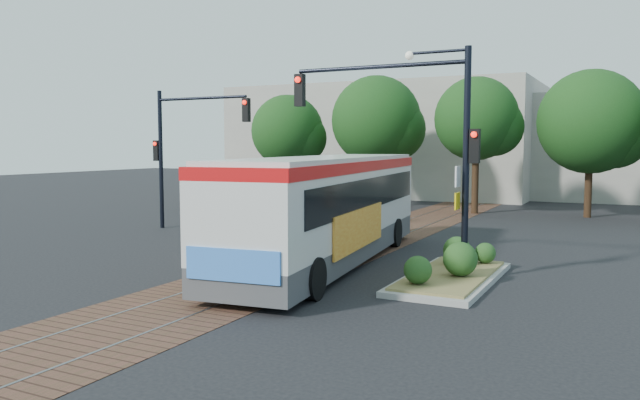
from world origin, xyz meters
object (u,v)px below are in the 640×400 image
at_px(traffic_island, 453,269).
at_px(officer, 194,209).
at_px(city_bus, 328,204).
at_px(signal_pole_main, 421,126).
at_px(signal_pole_left, 181,140).
at_px(parked_car, 358,201).

height_order(traffic_island, officer, officer).
xyz_separation_m(city_bus, signal_pole_main, (3.12, -0.63, 2.32)).
relative_size(signal_pole_left, officer, 3.64).
distance_m(city_bus, signal_pole_left, 10.23).
distance_m(traffic_island, signal_pole_main, 3.95).
relative_size(signal_pole_left, parked_car, 1.41).
relative_size(traffic_island, signal_pole_main, 0.87).
xyz_separation_m(traffic_island, officer, (-13.05, 5.50, 0.49)).
bearing_deg(officer, signal_pole_left, 63.94).
distance_m(traffic_island, officer, 14.17).
bearing_deg(officer, parked_car, -126.26).
height_order(officer, parked_car, officer).
relative_size(city_bus, signal_pole_left, 2.08).
height_order(traffic_island, parked_car, parked_car).
distance_m(signal_pole_main, officer, 13.66).
bearing_deg(signal_pole_left, signal_pole_main, -21.45).
bearing_deg(city_bus, traffic_island, -16.76).
bearing_deg(traffic_island, parked_car, 121.79).
bearing_deg(signal_pole_left, officer, 77.27).
xyz_separation_m(city_bus, traffic_island, (4.08, -0.72, -1.50)).
height_order(traffic_island, signal_pole_main, signal_pole_main).
relative_size(signal_pole_main, signal_pole_left, 1.00).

